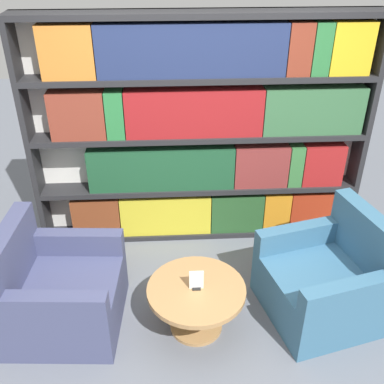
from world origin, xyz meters
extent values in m
plane|color=slate|center=(0.00, 0.00, 0.00)|extent=(14.00, 14.00, 0.00)
cube|color=silver|center=(0.00, 1.50, 1.10)|extent=(3.14, 0.05, 2.19)
cube|color=#262628|center=(-1.55, 1.37, 1.10)|extent=(0.05, 0.30, 2.19)
cube|color=#262628|center=(1.55, 1.37, 1.10)|extent=(0.05, 0.30, 2.19)
cube|color=#262628|center=(0.00, 1.37, 0.03)|extent=(3.04, 0.30, 0.05)
cube|color=#262628|center=(0.00, 1.37, 0.55)|extent=(3.04, 0.30, 0.05)
cube|color=#262628|center=(0.00, 1.37, 1.10)|extent=(3.04, 0.30, 0.05)
cube|color=#262628|center=(0.00, 1.37, 1.64)|extent=(3.04, 0.30, 0.05)
cube|color=#262628|center=(0.00, 1.37, 2.17)|extent=(3.04, 0.30, 0.05)
cube|color=brown|center=(-1.03, 1.35, 0.26)|extent=(0.47, 0.20, 0.42)
cube|color=gold|center=(-0.34, 1.35, 0.26)|extent=(0.91, 0.20, 0.42)
cube|color=#285429|center=(0.39, 1.35, 0.26)|extent=(0.53, 0.20, 0.42)
cube|color=orange|center=(0.79, 1.35, 0.26)|extent=(0.27, 0.20, 0.42)
cube|color=#A22D15|center=(1.20, 1.35, 0.26)|extent=(0.53, 0.20, 0.42)
cube|color=#1D502F|center=(-0.36, 1.35, 0.78)|extent=(1.39, 0.20, 0.42)
cube|color=maroon|center=(0.60, 1.35, 0.78)|extent=(0.52, 0.20, 0.42)
cube|color=#38743B|center=(0.93, 1.35, 0.78)|extent=(0.13, 0.20, 0.42)
cube|color=#A31F1F|center=(1.20, 1.35, 0.78)|extent=(0.39, 0.20, 0.42)
cube|color=brown|center=(-1.09, 1.35, 1.34)|extent=(0.49, 0.20, 0.43)
cube|color=#2A783C|center=(-0.76, 1.35, 1.34)|extent=(0.16, 0.20, 0.43)
cube|color=maroon|center=(-0.05, 1.35, 1.34)|extent=(1.23, 0.20, 0.43)
cube|color=#376840|center=(1.03, 1.35, 1.34)|extent=(0.91, 0.20, 0.43)
cube|color=orange|center=(-1.10, 1.35, 1.89)|extent=(0.45, 0.20, 0.44)
cube|color=navy|center=(-0.07, 1.35, 1.89)|extent=(1.59, 0.20, 0.44)
cube|color=maroon|center=(0.83, 1.35, 1.89)|extent=(0.20, 0.20, 0.44)
cube|color=#2C7339|center=(1.02, 1.35, 1.89)|extent=(0.15, 0.20, 0.44)
cube|color=gold|center=(1.27, 1.35, 1.89)|extent=(0.35, 0.20, 0.44)
cube|color=#42476B|center=(-1.14, 0.19, 0.21)|extent=(0.91, 0.90, 0.42)
cube|color=#42476B|center=(-1.50, 0.22, 0.65)|extent=(0.20, 0.86, 0.46)
cube|color=#42476B|center=(-1.09, -0.18, 0.52)|extent=(0.72, 0.17, 0.20)
cube|color=#42476B|center=(-1.05, 0.55, 0.52)|extent=(0.72, 0.17, 0.20)
cube|color=#386684|center=(0.92, 0.19, 0.21)|extent=(1.04, 1.03, 0.42)
cube|color=#386684|center=(1.26, 0.28, 0.65)|extent=(0.34, 0.86, 0.46)
cube|color=#386684|center=(0.76, 0.53, 0.52)|extent=(0.72, 0.29, 0.20)
cube|color=#386684|center=(0.94, -0.18, 0.52)|extent=(0.72, 0.29, 0.20)
cylinder|color=#AD7F4C|center=(-0.11, 0.07, 0.19)|extent=(0.14, 0.14, 0.37)
cylinder|color=#AD7F4C|center=(-0.11, 0.07, 0.01)|extent=(0.42, 0.42, 0.03)
cylinder|color=#AD7F4C|center=(-0.11, 0.07, 0.39)|extent=(0.76, 0.76, 0.04)
cube|color=black|center=(-0.11, 0.07, 0.42)|extent=(0.06, 0.06, 0.01)
cube|color=white|center=(-0.11, 0.07, 0.50)|extent=(0.11, 0.01, 0.16)
camera|label=1|loc=(-0.29, -2.47, 2.79)|focal=42.00mm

